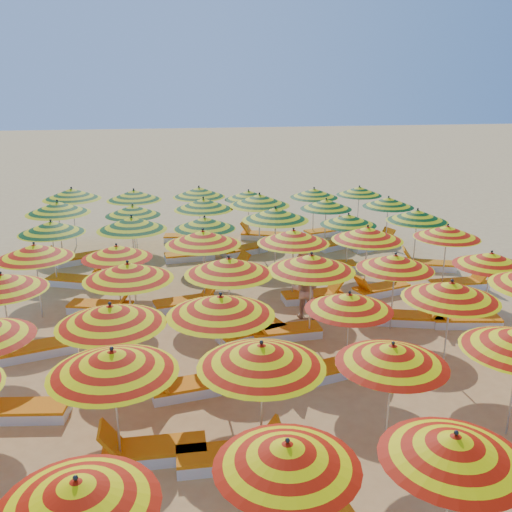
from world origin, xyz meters
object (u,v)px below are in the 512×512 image
Objects in this scene: umbrella_25 at (117,252)px; lounger_7 at (231,456)px; umbrella_22 at (395,262)px; lounger_22 at (77,281)px; lounger_18 at (187,303)px; umbrella_16 at (451,291)px; beachgoer_b at (305,290)px; umbrella_7 at (113,362)px; umbrella_37 at (133,210)px; umbrella_47 at (359,191)px; umbrella_19 at (128,271)px; lounger_28 at (243,250)px; umbrella_41 at (388,202)px; lounger_21 at (461,284)px; lounger_23 at (224,271)px; umbrella_31 at (132,223)px; umbrella_9 at (392,355)px; umbrella_45 at (248,195)px; lounger_15 at (409,318)px; lounger_17 at (102,307)px; lounger_26 at (79,258)px; lounger_32 at (262,235)px; lounger_24 at (328,266)px; lounger_9 at (19,410)px; umbrella_43 at (134,195)px; lounger_29 at (338,244)px; lounger_11 at (319,372)px; umbrella_36 at (58,207)px; umbrella_13 at (111,315)px; umbrella_8 at (261,356)px; umbrella_28 at (368,234)px; umbrella_32 at (205,223)px; umbrella_1 at (77,493)px; lounger_33 at (326,232)px; umbrella_30 at (51,227)px; lounger_14 at (284,332)px; umbrella_3 at (455,447)px; umbrella_18 at (2,282)px; lounger_27 at (191,255)px; umbrella_35 at (417,216)px; umbrella_33 at (275,214)px; beachgoer_a at (303,266)px; lounger_12 at (35,349)px; umbrella_46 at (314,193)px; umbrella_24 at (35,251)px; lounger_30 at (373,245)px; umbrella_34 at (348,220)px; umbrella_14 at (221,305)px; umbrella_39 at (259,200)px; umbrella_42 at (72,194)px; umbrella_21 at (311,263)px; umbrella_40 at (326,204)px; umbrella_38 at (203,204)px; umbrella_23 at (491,259)px; lounger_20 at (380,289)px.

umbrella_25 is 7.29m from lounger_7.
lounger_22 is (-8.25, 4.54, -1.62)m from umbrella_22.
umbrella_22 is 1.35× the size of lounger_18.
beachgoer_b is (-2.22, 3.37, -1.11)m from umbrella_16.
umbrella_25 is (-0.38, 6.53, -0.17)m from umbrella_7.
umbrella_47 is (8.86, 2.33, -0.05)m from umbrella_37.
umbrella_19 reaches higher than lounger_28.
umbrella_41 is at bearing 69.36° from umbrella_22.
umbrella_37 is at bearing 153.46° from lounger_21.
umbrella_31 is at bearing 170.69° from lounger_23.
umbrella_9 is 1.03× the size of umbrella_45.
lounger_17 is at bearing -178.89° from lounger_15.
lounger_26 is 1.00× the size of lounger_32.
lounger_9 is at bearing 44.26° from lounger_24.
lounger_22 is 1.19× the size of beachgoer_b.
lounger_29 is at bearing -12.95° from umbrella_43.
umbrella_36 is at bearing -68.44° from lounger_11.
lounger_32 is (5.03, 6.61, -1.57)m from umbrella_25.
lounger_32 is (4.82, 11.30, -1.75)m from umbrella_13.
umbrella_8 is 1.06× the size of umbrella_28.
umbrella_32 is 5.03m from lounger_26.
umbrella_1 is at bearing -123.45° from umbrella_41.
lounger_9 is 14.78m from lounger_33.
umbrella_30 is 1.48× the size of lounger_14.
umbrella_3 is 1.17× the size of lounger_18.
umbrella_25 is at bearing -100.44° from lounger_9.
lounger_27 is at bearing 56.46° from umbrella_18.
umbrella_47 is at bearing 92.44° from umbrella_35.
umbrella_28 is 0.80× the size of umbrella_33.
umbrella_33 is at bearing -103.11° from beachgoer_a.
umbrella_46 is at bearing -151.02° from lounger_12.
lounger_30 is (10.91, 4.65, -1.68)m from umbrella_24.
umbrella_34 is 4.35m from beachgoer_b.
umbrella_39 is (2.34, 9.29, 0.05)m from umbrella_14.
umbrella_42 reaches higher than lounger_15.
umbrella_19 is at bearing 177.88° from umbrella_21.
umbrella_18 is 3.41m from lounger_17.
umbrella_39 reaches higher than umbrella_14.
lounger_24 is at bearing 21.00° from umbrella_25.
lounger_22 is (-6.31, 9.09, -1.59)m from umbrella_9.
umbrella_37 reaches higher than umbrella_40.
umbrella_35 is 1.36× the size of lounger_18.
umbrella_38 is at bearing -179.61° from umbrella_41.
lounger_26 is (-10.99, 6.89, -1.57)m from umbrella_23.
umbrella_22 is at bearing 58.81° from lounger_20.
umbrella_39 reaches higher than lounger_28.
lounger_27 is at bearing 145.39° from lounger_15.
umbrella_37 reaches higher than lounger_27.
umbrella_46 is 1.26× the size of lounger_20.
lounger_33 is (9.73, -0.13, -1.83)m from umbrella_42.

